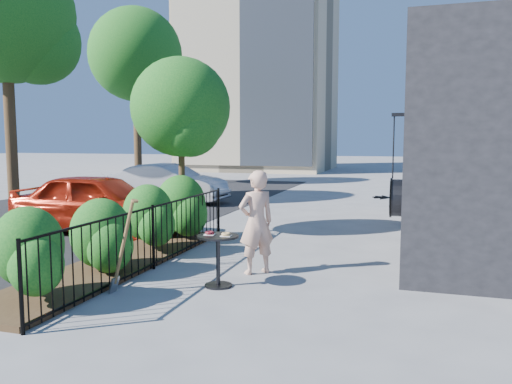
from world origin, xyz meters
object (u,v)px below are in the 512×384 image
(patio_tree, at_px, (183,113))
(woman, at_px, (256,222))
(shovel, at_px, (122,251))
(car_red, at_px, (100,203))
(street_tree_near, at_px, (6,23))
(street_tree_far, at_px, (136,60))
(cafe_table, at_px, (218,251))
(car_silver, at_px, (169,183))

(patio_tree, relative_size, woman, 2.33)
(patio_tree, height_order, shovel, patio_tree)
(shovel, height_order, car_red, car_red)
(woman, bearing_deg, street_tree_near, -72.50)
(street_tree_far, bearing_deg, cafe_table, -55.95)
(street_tree_near, bearing_deg, cafe_table, -33.72)
(woman, xyz_separation_m, car_silver, (-5.63, 7.91, -0.17))
(cafe_table, xyz_separation_m, car_red, (-4.23, 3.21, 0.17))
(patio_tree, bearing_deg, car_silver, 120.19)
(patio_tree, bearing_deg, cafe_table, -57.49)
(street_tree_far, bearing_deg, car_silver, -51.82)
(street_tree_far, bearing_deg, car_red, -63.70)
(patio_tree, relative_size, street_tree_near, 0.48)
(cafe_table, xyz_separation_m, woman, (0.33, 0.88, 0.31))
(cafe_table, bearing_deg, car_red, 142.82)
(street_tree_near, relative_size, street_tree_far, 1.00)
(car_red, bearing_deg, patio_tree, -88.30)
(street_tree_near, distance_m, shovel, 12.52)
(street_tree_near, height_order, street_tree_far, same)
(car_red, bearing_deg, car_silver, 8.02)
(street_tree_far, xyz_separation_m, cafe_table, (9.85, -14.58, -5.38))
(patio_tree, relative_size, shovel, 2.82)
(shovel, bearing_deg, street_tree_far, 119.57)
(street_tree_far, relative_size, woman, 4.89)
(woman, height_order, car_silver, woman)
(patio_tree, distance_m, car_red, 2.93)
(cafe_table, bearing_deg, street_tree_near, 146.28)
(patio_tree, relative_size, car_silver, 0.96)
(woman, distance_m, shovel, 2.20)
(patio_tree, height_order, cafe_table, patio_tree)
(street_tree_near, xyz_separation_m, shovel, (8.68, -7.30, -5.30))
(cafe_table, height_order, car_silver, car_silver)
(shovel, xyz_separation_m, car_silver, (-4.13, 9.51, 0.06))
(cafe_table, relative_size, car_silver, 0.20)
(street_tree_near, height_order, woman, street_tree_near)
(woman, height_order, car_red, woman)
(street_tree_near, bearing_deg, car_red, -30.92)
(street_tree_far, bearing_deg, patio_tree, -55.49)
(street_tree_far, distance_m, car_silver, 9.04)
(car_red, bearing_deg, cafe_table, -129.98)
(street_tree_near, bearing_deg, street_tree_far, 90.00)
(street_tree_near, xyz_separation_m, car_silver, (4.55, 2.21, -5.24))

